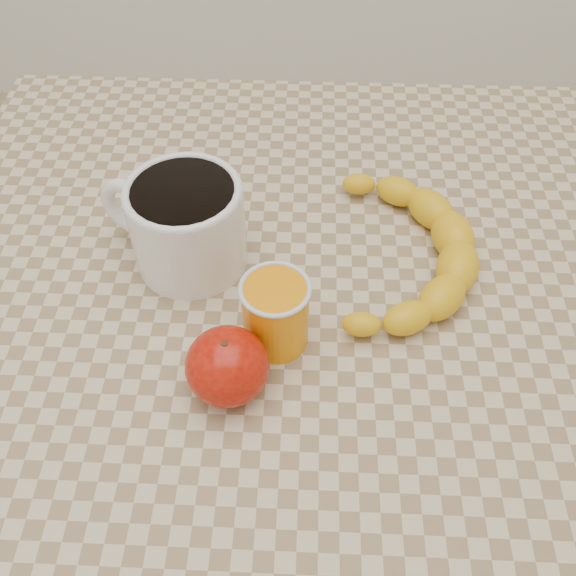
{
  "coord_description": "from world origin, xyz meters",
  "views": [
    {
      "loc": [
        0.02,
        -0.41,
        1.25
      ],
      "look_at": [
        0.0,
        0.0,
        0.77
      ],
      "focal_mm": 40.0,
      "sensor_mm": 36.0,
      "label": 1
    }
  ],
  "objects_px": {
    "orange_juice_glass": "(276,313)",
    "coffee_mug": "(184,221)",
    "banana": "(401,251)",
    "apple": "(227,366)",
    "table": "(288,350)"
  },
  "relations": [
    {
      "from": "orange_juice_glass",
      "to": "coffee_mug",
      "type": "bearing_deg",
      "value": 133.63
    },
    {
      "from": "coffee_mug",
      "to": "banana",
      "type": "height_order",
      "value": "coffee_mug"
    },
    {
      "from": "orange_juice_glass",
      "to": "apple",
      "type": "xyz_separation_m",
      "value": [
        -0.04,
        -0.06,
        -0.01
      ]
    },
    {
      "from": "table",
      "to": "banana",
      "type": "distance_m",
      "value": 0.17
    },
    {
      "from": "table",
      "to": "apple",
      "type": "height_order",
      "value": "apple"
    },
    {
      "from": "coffee_mug",
      "to": "banana",
      "type": "relative_size",
      "value": 0.58
    },
    {
      "from": "orange_juice_glass",
      "to": "apple",
      "type": "distance_m",
      "value": 0.07
    },
    {
      "from": "coffee_mug",
      "to": "apple",
      "type": "height_order",
      "value": "coffee_mug"
    },
    {
      "from": "coffee_mug",
      "to": "orange_juice_glass",
      "type": "height_order",
      "value": "coffee_mug"
    },
    {
      "from": "banana",
      "to": "coffee_mug",
      "type": "bearing_deg",
      "value": -169.21
    },
    {
      "from": "table",
      "to": "banana",
      "type": "height_order",
      "value": "banana"
    },
    {
      "from": "apple",
      "to": "banana",
      "type": "distance_m",
      "value": 0.23
    },
    {
      "from": "coffee_mug",
      "to": "table",
      "type": "bearing_deg",
      "value": -27.3
    },
    {
      "from": "table",
      "to": "coffee_mug",
      "type": "relative_size",
      "value": 4.61
    },
    {
      "from": "table",
      "to": "apple",
      "type": "relative_size",
      "value": 10.31
    }
  ]
}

